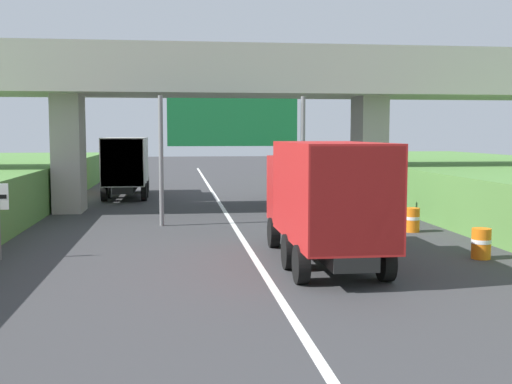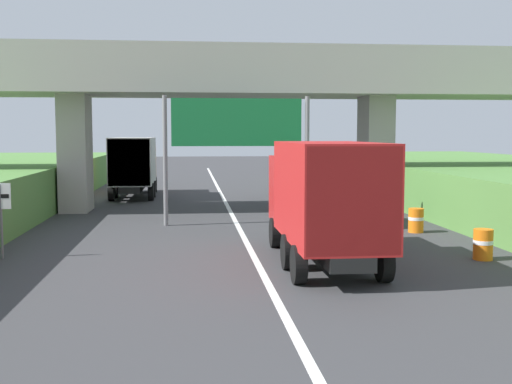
{
  "view_description": "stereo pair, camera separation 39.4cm",
  "coord_description": "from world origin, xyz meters",
  "px_view_note": "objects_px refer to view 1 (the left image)",
  "views": [
    {
      "loc": [
        -2.27,
        -2.6,
        3.67
      ],
      "look_at": [
        0.0,
        15.48,
        2.0
      ],
      "focal_mm": 44.86,
      "sensor_mm": 36.0,
      "label": 1
    },
    {
      "loc": [
        -1.88,
        -2.65,
        3.67
      ],
      "look_at": [
        0.0,
        15.48,
        2.0
      ],
      "focal_mm": 44.86,
      "sensor_mm": 36.0,
      "label": 2
    }
  ],
  "objects_px": {
    "truck_red": "(323,196)",
    "car_black": "(307,183)",
    "overhead_highway_sign": "(233,130)",
    "construction_barrel_3": "(412,220)",
    "construction_barrel_2": "(481,243)",
    "car_silver": "(349,202)",
    "truck_orange": "(127,164)"
  },
  "relations": [
    {
      "from": "overhead_highway_sign",
      "to": "truck_orange",
      "type": "xyz_separation_m",
      "value": [
        -5.09,
        12.03,
        -1.86
      ]
    },
    {
      "from": "truck_red",
      "to": "car_silver",
      "type": "xyz_separation_m",
      "value": [
        2.97,
        8.1,
        -1.08
      ]
    },
    {
      "from": "truck_orange",
      "to": "construction_barrel_3",
      "type": "bearing_deg",
      "value": -51.96
    },
    {
      "from": "truck_red",
      "to": "car_black",
      "type": "relative_size",
      "value": 1.78
    },
    {
      "from": "overhead_highway_sign",
      "to": "car_black",
      "type": "height_order",
      "value": "overhead_highway_sign"
    },
    {
      "from": "construction_barrel_2",
      "to": "construction_barrel_3",
      "type": "xyz_separation_m",
      "value": [
        -0.13,
        5.21,
        0.0
      ]
    },
    {
      "from": "truck_orange",
      "to": "car_silver",
      "type": "distance_m",
      "value": 15.6
    },
    {
      "from": "construction_barrel_2",
      "to": "overhead_highway_sign",
      "type": "bearing_deg",
      "value": 129.71
    },
    {
      "from": "construction_barrel_3",
      "to": "car_black",
      "type": "bearing_deg",
      "value": 95.79
    },
    {
      "from": "construction_barrel_2",
      "to": "construction_barrel_3",
      "type": "height_order",
      "value": "same"
    },
    {
      "from": "car_black",
      "to": "car_silver",
      "type": "bearing_deg",
      "value": -92.03
    },
    {
      "from": "car_silver",
      "to": "construction_barrel_2",
      "type": "distance_m",
      "value": 8.16
    },
    {
      "from": "overhead_highway_sign",
      "to": "construction_barrel_2",
      "type": "relative_size",
      "value": 6.53
    },
    {
      "from": "car_black",
      "to": "construction_barrel_3",
      "type": "relative_size",
      "value": 4.56
    },
    {
      "from": "truck_orange",
      "to": "car_black",
      "type": "distance_m",
      "value": 10.45
    },
    {
      "from": "truck_red",
      "to": "construction_barrel_2",
      "type": "relative_size",
      "value": 8.11
    },
    {
      "from": "truck_orange",
      "to": "car_silver",
      "type": "relative_size",
      "value": 1.78
    },
    {
      "from": "construction_barrel_2",
      "to": "construction_barrel_3",
      "type": "relative_size",
      "value": 1.0
    },
    {
      "from": "overhead_highway_sign",
      "to": "car_silver",
      "type": "relative_size",
      "value": 1.43
    },
    {
      "from": "overhead_highway_sign",
      "to": "construction_barrel_3",
      "type": "relative_size",
      "value": 6.53
    },
    {
      "from": "truck_orange",
      "to": "car_silver",
      "type": "xyz_separation_m",
      "value": [
        9.87,
        -12.03,
        -1.08
      ]
    },
    {
      "from": "overhead_highway_sign",
      "to": "truck_orange",
      "type": "height_order",
      "value": "overhead_highway_sign"
    },
    {
      "from": "truck_orange",
      "to": "car_black",
      "type": "xyz_separation_m",
      "value": [
        10.24,
        -1.77,
        -1.08
      ]
    },
    {
      "from": "construction_barrel_3",
      "to": "truck_red",
      "type": "bearing_deg",
      "value": -131.01
    },
    {
      "from": "truck_red",
      "to": "construction_barrel_3",
      "type": "distance_m",
      "value": 7.25
    },
    {
      "from": "truck_orange",
      "to": "construction_barrel_3",
      "type": "xyz_separation_m",
      "value": [
        11.56,
        -14.78,
        -1.47
      ]
    },
    {
      "from": "truck_red",
      "to": "car_black",
      "type": "xyz_separation_m",
      "value": [
        3.34,
        18.36,
        -1.08
      ]
    },
    {
      "from": "overhead_highway_sign",
      "to": "truck_red",
      "type": "xyz_separation_m",
      "value": [
        1.81,
        -8.1,
        -1.86
      ]
    },
    {
      "from": "truck_orange",
      "to": "construction_barrel_3",
      "type": "distance_m",
      "value": 18.82
    },
    {
      "from": "overhead_highway_sign",
      "to": "truck_red",
      "type": "bearing_deg",
      "value": -77.37
    },
    {
      "from": "car_silver",
      "to": "construction_barrel_3",
      "type": "relative_size",
      "value": 4.56
    },
    {
      "from": "truck_red",
      "to": "truck_orange",
      "type": "distance_m",
      "value": 21.28
    }
  ]
}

